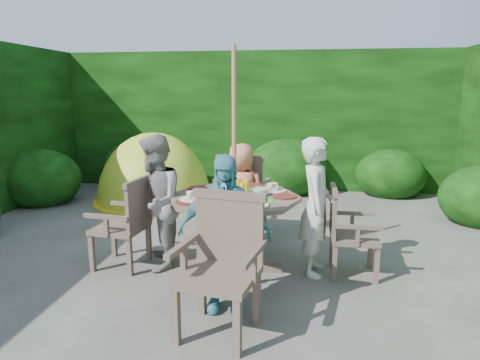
# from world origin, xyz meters

# --- Properties ---
(ground) EXTENTS (60.00, 60.00, 0.00)m
(ground) POSITION_xyz_m (0.00, 0.00, 0.00)
(ground) COLOR #4E4A45
(ground) RESTS_ON ground
(hedge_enclosure) EXTENTS (9.00, 9.00, 2.50)m
(hedge_enclosure) POSITION_xyz_m (0.00, 1.33, 1.25)
(hedge_enclosure) COLOR black
(hedge_enclosure) RESTS_ON ground
(patio_table) EXTENTS (1.39, 1.39, 0.93)m
(patio_table) POSITION_xyz_m (0.20, -0.24, 0.65)
(patio_table) COLOR #493A30
(patio_table) RESTS_ON ground
(parasol_pole) EXTENTS (0.05, 0.05, 2.20)m
(parasol_pole) POSITION_xyz_m (0.20, -0.24, 1.10)
(parasol_pole) COLOR #9C613E
(parasol_pole) RESTS_ON ground
(garden_chair_right) EXTENTS (0.45, 0.51, 0.84)m
(garden_chair_right) POSITION_xyz_m (1.30, -0.18, 0.45)
(garden_chair_right) COLOR #493A30
(garden_chair_right) RESTS_ON ground
(garden_chair_left) EXTENTS (0.54, 0.59, 0.90)m
(garden_chair_left) POSITION_xyz_m (-0.90, -0.31, 0.48)
(garden_chair_left) COLOR #493A30
(garden_chair_left) RESTS_ON ground
(garden_chair_back) EXTENTS (0.63, 0.57, 1.00)m
(garden_chair_back) POSITION_xyz_m (0.13, 0.85, 0.53)
(garden_chair_back) COLOR #493A30
(garden_chair_back) RESTS_ON ground
(garden_chair_front) EXTENTS (0.68, 0.63, 1.00)m
(garden_chair_front) POSITION_xyz_m (0.27, -1.33, 0.53)
(garden_chair_front) COLOR #493A30
(garden_chair_front) RESTS_ON ground
(child_right) EXTENTS (0.36, 0.52, 1.36)m
(child_right) POSITION_xyz_m (1.00, -0.20, 0.68)
(child_right) COLOR silver
(child_right) RESTS_ON ground
(child_left) EXTENTS (0.68, 0.78, 1.37)m
(child_left) POSITION_xyz_m (-0.60, -0.28, 0.68)
(child_left) COLOR gray
(child_left) RESTS_ON ground
(child_back) EXTENTS (0.65, 0.49, 1.20)m
(child_back) POSITION_xyz_m (0.16, 0.56, 0.60)
(child_back) COLOR #DF815C
(child_back) RESTS_ON ground
(child_front) EXTENTS (0.77, 0.33, 1.31)m
(child_front) POSITION_xyz_m (0.24, -1.04, 0.65)
(child_front) COLOR teal
(child_front) RESTS_ON ground
(dome_tent) EXTENTS (2.22, 2.22, 2.27)m
(dome_tent) POSITION_xyz_m (-1.55, 2.39, 0.00)
(dome_tent) COLOR #BAD028
(dome_tent) RESTS_ON ground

